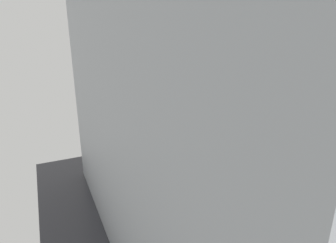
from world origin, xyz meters
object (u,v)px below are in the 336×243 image
(toilet, at_px, (204,137))
(folded_hand_towel, at_px, (129,124))
(vanity_sink_left, at_px, (130,148))
(toothbrush_cup, at_px, (105,118))
(soap_dispenser, at_px, (146,111))

(toilet, distance_m, folded_hand_towel, 1.27)
(vanity_sink_left, xyz_separation_m, toothbrush_cup, (-0.28, 0.15, 0.41))
(soap_dispenser, distance_m, folded_hand_towel, 0.45)
(toothbrush_cup, relative_size, folded_hand_towel, 0.94)
(soap_dispenser, relative_size, folded_hand_towel, 0.93)
(toothbrush_cup, xyz_separation_m, soap_dispenser, (0.58, 0.01, 0.03))
(toilet, height_order, soap_dispenser, toilet)
(folded_hand_towel, bearing_deg, toilet, 5.64)
(toilet, xyz_separation_m, folded_hand_towel, (-1.20, -0.12, 0.41))
(toilet, height_order, toothbrush_cup, toilet)
(toilet, distance_m, soap_dispenser, 1.00)
(vanity_sink_left, bearing_deg, toothbrush_cup, 152.03)
(vanity_sink_left, bearing_deg, soap_dispenser, 28.67)
(vanity_sink_left, height_order, soap_dispenser, soap_dispenser)
(toothbrush_cup, height_order, soap_dispenser, toothbrush_cup)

